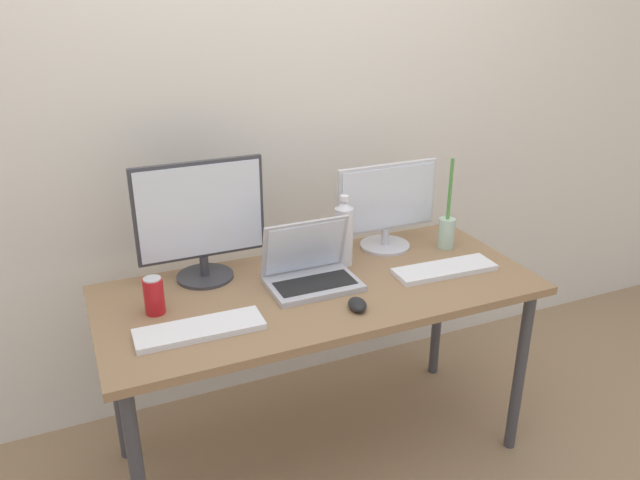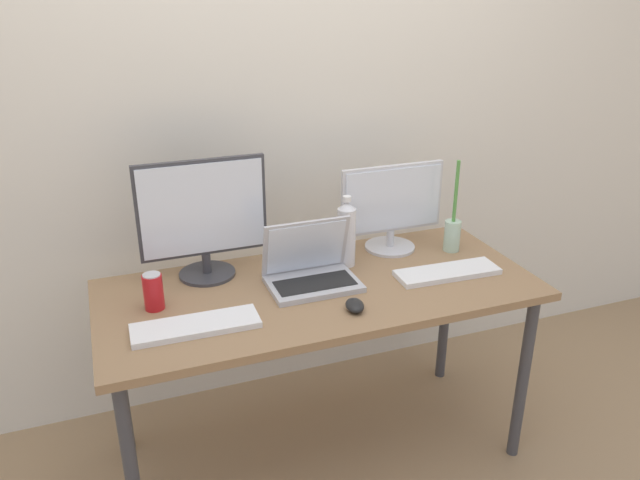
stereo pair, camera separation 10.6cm
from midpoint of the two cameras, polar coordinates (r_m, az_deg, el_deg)
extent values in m
plane|color=#9E7F5B|center=(2.65, 1.21, -18.65)|extent=(16.00, 16.00, 0.00)
cube|color=silver|center=(2.58, -3.48, 12.66)|extent=(7.00, 0.08, 2.60)
cylinder|color=#424247|center=(2.10, -15.34, -20.13)|extent=(0.04, 0.04, 0.71)
cylinder|color=#424247|center=(2.55, 19.23, -11.89)|extent=(0.04, 0.04, 0.71)
cylinder|color=#424247|center=(2.54, -16.74, -11.69)|extent=(0.04, 0.04, 0.71)
cylinder|color=#424247|center=(2.93, 12.42, -6.26)|extent=(0.04, 0.04, 0.71)
cube|color=#93704C|center=(2.24, 1.36, -4.62)|extent=(1.55, 0.68, 0.03)
cylinder|color=#38383D|center=(2.34, -8.99, -3.06)|extent=(0.21, 0.21, 0.01)
cylinder|color=#38383D|center=(2.32, -9.05, -2.08)|extent=(0.03, 0.03, 0.08)
cube|color=#38383D|center=(2.24, -9.39, 2.90)|extent=(0.46, 0.02, 0.35)
cube|color=silver|center=(2.22, -9.32, 2.79)|extent=(0.44, 0.01, 0.33)
cylinder|color=silver|center=(2.55, 7.57, -0.63)|extent=(0.20, 0.20, 0.01)
cylinder|color=silver|center=(2.54, 7.62, 0.19)|extent=(0.03, 0.03, 0.07)
cube|color=silver|center=(2.48, 7.82, 3.78)|extent=(0.43, 0.02, 0.27)
cube|color=silver|center=(2.47, 7.96, 3.69)|extent=(0.40, 0.01, 0.25)
cube|color=#B7B7BC|center=(2.22, 0.75, -4.05)|extent=(0.32, 0.22, 0.02)
cube|color=black|center=(2.20, 0.90, -3.97)|extent=(0.28, 0.12, 0.00)
cube|color=#B7B7BC|center=(2.24, 0.03, -0.55)|extent=(0.32, 0.07, 0.21)
cube|color=silver|center=(2.24, 0.09, -0.66)|extent=(0.29, 0.06, 0.19)
cube|color=white|center=(2.00, -9.80, -7.76)|extent=(0.40, 0.14, 0.02)
cube|color=white|center=(2.37, 12.82, -2.91)|extent=(0.40, 0.14, 0.02)
ellipsoid|color=black|center=(2.08, 4.66, -6.00)|extent=(0.08, 0.10, 0.03)
cylinder|color=silver|center=(2.35, 3.72, 0.24)|extent=(0.07, 0.07, 0.23)
cone|color=silver|center=(2.30, 3.80, 3.19)|extent=(0.06, 0.06, 0.03)
cylinder|color=white|center=(2.30, 3.82, 3.78)|extent=(0.03, 0.03, 0.02)
cylinder|color=red|center=(2.12, -13.62, -4.66)|extent=(0.07, 0.07, 0.12)
cylinder|color=silver|center=(2.09, -13.77, -3.13)|extent=(0.06, 0.06, 0.00)
cylinder|color=#B2D1B7|center=(2.56, 13.15, 0.37)|extent=(0.07, 0.07, 0.13)
cylinder|color=#519342|center=(2.49, 13.53, 4.33)|extent=(0.01, 0.01, 0.25)
camera|label=1|loc=(0.05, -88.59, 0.60)|focal=35.00mm
camera|label=2|loc=(0.05, 91.41, -0.60)|focal=35.00mm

